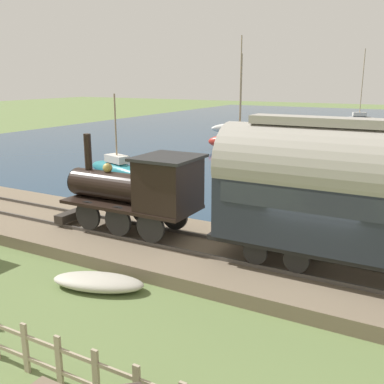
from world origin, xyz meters
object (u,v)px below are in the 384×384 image
object	(u,v)px
sailboat_gray	(359,121)
sailboat_teal	(117,169)
sailboat_red	(239,142)
sailboat_white	(240,128)
beached_dinghy	(98,282)
steam_locomotive	(141,188)

from	to	relation	value
sailboat_gray	sailboat_teal	distance (m)	38.92
sailboat_gray	sailboat_teal	size ratio (longest dim) A/B	1.69
sailboat_red	sailboat_white	distance (m)	11.96
sailboat_white	sailboat_gray	bearing A→B (deg)	-70.26
sailboat_white	sailboat_teal	xyz separation A→B (m)	(-24.61, -2.24, -0.08)
sailboat_red	sailboat_teal	bearing A→B (deg)	162.62
sailboat_white	beached_dinghy	distance (m)	38.43
sailboat_gray	sailboat_white	world-z (taller)	sailboat_gray
steam_locomotive	sailboat_white	size ratio (longest dim) A/B	0.66
sailboat_gray	beached_dinghy	xyz separation A→B (m)	(-50.27, -0.76, -0.58)
sailboat_gray	beached_dinghy	world-z (taller)	sailboat_gray
sailboat_teal	beached_dinghy	distance (m)	15.05
sailboat_teal	steam_locomotive	bearing A→B (deg)	-119.47
steam_locomotive	sailboat_red	size ratio (longest dim) A/B	0.61
sailboat_white	beached_dinghy	world-z (taller)	sailboat_white
beached_dinghy	sailboat_red	bearing A→B (deg)	14.19
steam_locomotive	sailboat_teal	bearing A→B (deg)	42.57
sailboat_white	sailboat_teal	world-z (taller)	sailboat_white
sailboat_red	sailboat_gray	bearing A→B (deg)	-20.87
sailboat_white	sailboat_red	bearing A→B (deg)	169.59
sailboat_red	beached_dinghy	world-z (taller)	sailboat_red
sailboat_gray	beached_dinghy	bearing A→B (deg)	157.47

